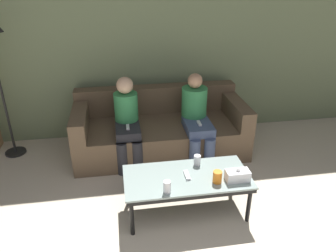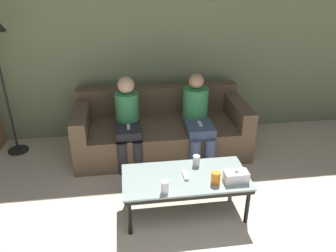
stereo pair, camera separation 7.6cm
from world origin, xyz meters
name	(u,v)px [view 1 (the left image)]	position (x,y,z in m)	size (l,w,h in m)	color
wall_back	(153,42)	(0.00, 3.57, 1.30)	(12.00, 0.06, 2.60)	#707F5B
couch	(160,129)	(0.00, 3.01, 0.28)	(2.16, 0.97, 0.77)	brown
coffee_table	(187,180)	(0.08, 1.73, 0.37)	(1.20, 0.58, 0.41)	#8C9E99
cup_near_left	(197,160)	(0.23, 1.91, 0.47)	(0.07, 0.07, 0.11)	silver
cup_near_right	(167,187)	(-0.14, 1.51, 0.47)	(0.07, 0.07, 0.11)	silver
cup_far_center	(217,177)	(0.34, 1.59, 0.47)	(0.08, 0.08, 0.12)	orange
tissue_box	(238,175)	(0.53, 1.59, 0.46)	(0.22, 0.12, 0.13)	white
game_remote	(187,175)	(0.08, 1.73, 0.42)	(0.04, 0.15, 0.02)	white
standing_lamp	(0,78)	(-1.87, 3.20, 1.02)	(0.31, 0.26, 1.67)	black
seated_person_left_end	(127,120)	(-0.42, 2.79, 0.55)	(0.31, 0.62, 1.05)	#28282D
seated_person_mid_left	(196,115)	(0.42, 2.78, 0.55)	(0.32, 0.69, 1.05)	#47567A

